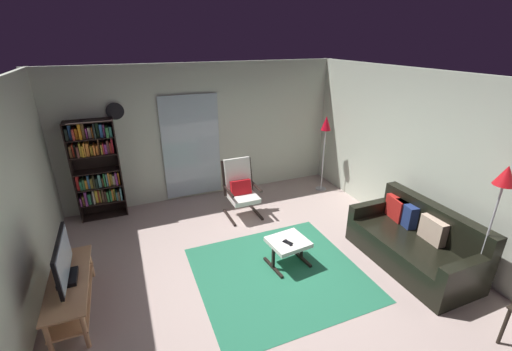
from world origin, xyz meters
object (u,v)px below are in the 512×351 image
at_px(television, 64,262).
at_px(tv_remote, 288,243).
at_px(bookshelf_near_tv, 96,167).
at_px(lounge_armchair, 240,187).
at_px(wall_clock, 115,111).
at_px(leather_sofa, 414,243).
at_px(ottoman, 288,244).
at_px(cell_phone, 288,242).
at_px(floor_lamp_by_sofa, 502,190).
at_px(floor_lamp_by_shelf, 326,131).
at_px(tv_stand, 71,290).

distance_m(television, tv_remote, 2.73).
relative_size(television, bookshelf_near_tv, 0.49).
height_order(bookshelf_near_tv, lounge_armchair, bookshelf_near_tv).
bearing_deg(wall_clock, leather_sofa, -41.97).
distance_m(lounge_armchair, ottoman, 1.67).
xyz_separation_m(lounge_armchair, ottoman, (0.11, -1.66, -0.21)).
height_order(cell_phone, floor_lamp_by_sofa, floor_lamp_by_sofa).
relative_size(ottoman, wall_clock, 1.97).
bearing_deg(ottoman, leather_sofa, -20.69).
distance_m(floor_lamp_by_sofa, wall_clock, 5.63).
height_order(tv_remote, floor_lamp_by_shelf, floor_lamp_by_shelf).
distance_m(cell_phone, wall_clock, 3.64).
distance_m(tv_stand, television, 0.40).
xyz_separation_m(ottoman, cell_phone, (-0.03, -0.05, 0.07)).
bearing_deg(floor_lamp_by_sofa, television, 161.11).
height_order(television, bookshelf_near_tv, bookshelf_near_tv).
bearing_deg(cell_phone, bookshelf_near_tv, 108.18).
bearing_deg(floor_lamp_by_shelf, cell_phone, -132.57).
height_order(tv_stand, tv_remote, tv_stand).
height_order(bookshelf_near_tv, floor_lamp_by_sofa, bookshelf_near_tv).
height_order(cell_phone, floor_lamp_by_shelf, floor_lamp_by_shelf).
relative_size(ottoman, cell_phone, 4.07).
bearing_deg(cell_phone, lounge_armchair, 67.75).
distance_m(cell_phone, floor_lamp_by_sofa, 2.57).
xyz_separation_m(leather_sofa, lounge_armchair, (-1.79, 2.29, 0.22)).
distance_m(ottoman, tv_remote, 0.11).
bearing_deg(bookshelf_near_tv, floor_lamp_by_sofa, -42.44).
relative_size(floor_lamp_by_shelf, wall_clock, 5.45).
height_order(television, tv_remote, television).
bearing_deg(floor_lamp_by_shelf, lounge_armchair, -170.42).
height_order(tv_stand, floor_lamp_by_sofa, floor_lamp_by_sofa).
xyz_separation_m(leather_sofa, floor_lamp_by_shelf, (0.15, 2.62, 0.97)).
bearing_deg(lounge_armchair, cell_phone, -87.52).
distance_m(floor_lamp_by_sofa, floor_lamp_by_shelf, 3.40).
distance_m(bookshelf_near_tv, wall_clock, 1.02).
relative_size(tv_stand, floor_lamp_by_shelf, 0.83).
distance_m(lounge_armchair, floor_lamp_by_shelf, 2.11).
height_order(tv_stand, ottoman, tv_stand).
bearing_deg(floor_lamp_by_shelf, ottoman, -132.75).
bearing_deg(cell_phone, floor_lamp_by_sofa, -60.19).
xyz_separation_m(tv_stand, bookshelf_near_tv, (0.31, 2.35, 0.64)).
bearing_deg(leather_sofa, television, 169.72).
bearing_deg(tv_remote, floor_lamp_by_shelf, 40.08).
xyz_separation_m(tv_stand, floor_lamp_by_sofa, (4.62, -1.59, 1.15)).
bearing_deg(lounge_armchair, leather_sofa, -51.96).
relative_size(television, floor_lamp_by_sofa, 0.50).
relative_size(leather_sofa, floor_lamp_by_shelf, 1.12).
bearing_deg(television, bookshelf_near_tv, 82.68).
bearing_deg(cell_phone, ottoman, 30.92).
bearing_deg(television, tv_remote, -4.94).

